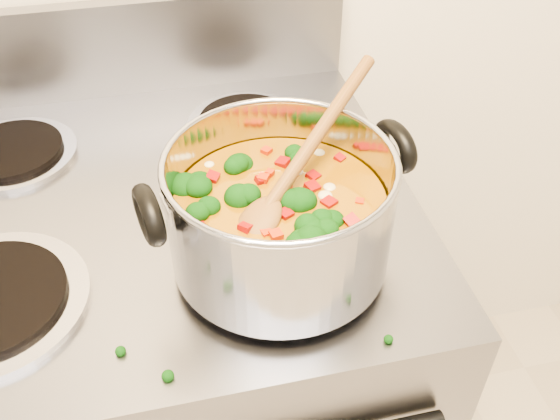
% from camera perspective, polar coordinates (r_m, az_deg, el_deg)
% --- Properties ---
extents(electric_range, '(0.76, 0.69, 1.08)m').
position_cam_1_polar(electric_range, '(1.23, -9.59, -15.38)').
color(electric_range, gray).
rests_on(electric_range, ground).
extents(stockpot, '(0.33, 0.26, 0.16)m').
position_cam_1_polar(stockpot, '(0.73, 0.01, -0.36)').
color(stockpot, '#A9AAB1').
rests_on(stockpot, electric_range).
extents(wooden_spoon, '(0.23, 0.22, 0.12)m').
position_cam_1_polar(wooden_spoon, '(0.71, 0.85, 3.07)').
color(wooden_spoon, brown).
rests_on(wooden_spoon, stockpot).
extents(cooktop_crumbs, '(0.35, 0.30, 0.01)m').
position_cam_1_polar(cooktop_crumbs, '(0.78, 6.23, -5.04)').
color(cooktop_crumbs, black).
rests_on(cooktop_crumbs, electric_range).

